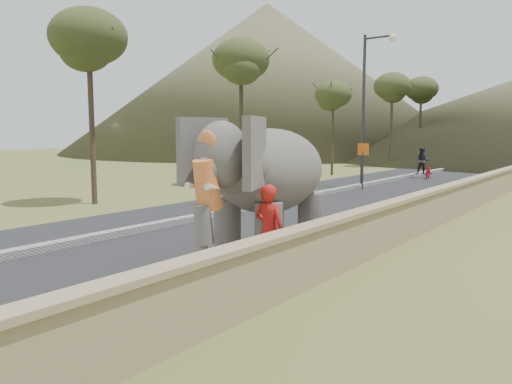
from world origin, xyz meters
The scene contains 10 objects.
ground centered at (0.00, 0.00, 0.00)m, with size 160.00×160.00×0.00m, color olive.
road centered at (-5.00, 10.00, 0.01)m, with size 7.00×120.00×0.03m, color black.
median centered at (-5.00, 10.00, 0.11)m, with size 0.35×120.00×0.22m, color black.
walkway centered at (0.00, 10.00, 0.07)m, with size 3.00×120.00×0.15m, color #9E9687.
parapet centered at (1.65, 10.00, 0.55)m, with size 0.30×120.00×1.10m, color tan.
lamppost centered at (-4.69, 17.59, 4.87)m, with size 1.76×0.36×8.00m.
signboard centered at (-4.50, 16.62, 1.64)m, with size 0.60×0.08×2.40m.
hill_left centered at (-38.00, 55.00, 11.00)m, with size 60.00×60.00×22.00m, color brown.
elephant_and_man centered at (0.02, 1.94, 1.66)m, with size 2.47×4.33×3.05m.
motorcyclist centered at (-3.95, 24.89, 0.78)m, with size 1.42×1.98×2.01m.
Camera 1 is at (6.44, -7.20, 2.94)m, focal length 35.00 mm.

